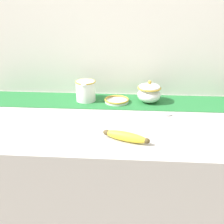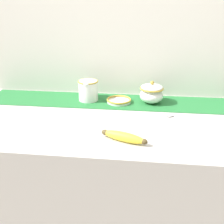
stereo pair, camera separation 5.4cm
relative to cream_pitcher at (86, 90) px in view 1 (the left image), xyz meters
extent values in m
cube|color=#B7B2AD|center=(0.15, -0.23, -0.53)|extent=(1.55, 0.71, 0.93)
cube|color=silver|center=(0.15, 0.15, 0.21)|extent=(2.35, 0.04, 2.40)
cube|color=#236B33|center=(0.15, 0.00, -0.06)|extent=(1.42, 0.24, 0.00)
cylinder|color=white|center=(0.00, 0.00, 0.00)|extent=(0.10, 0.10, 0.11)
torus|color=#B79333|center=(0.00, 0.00, 0.05)|extent=(0.11, 0.11, 0.01)
torus|color=white|center=(0.00, 0.06, 0.00)|extent=(0.06, 0.01, 0.06)
ellipsoid|color=white|center=(0.00, -0.05, 0.04)|extent=(0.03, 0.02, 0.02)
ellipsoid|color=white|center=(0.34, 0.00, -0.02)|extent=(0.12, 0.12, 0.08)
torus|color=#B79333|center=(0.34, 0.00, 0.02)|extent=(0.13, 0.13, 0.01)
ellipsoid|color=white|center=(0.34, 0.00, 0.03)|extent=(0.11, 0.11, 0.03)
sphere|color=#B79333|center=(0.34, 0.00, 0.05)|extent=(0.02, 0.02, 0.02)
cylinder|color=white|center=(0.17, -0.02, -0.05)|extent=(0.13, 0.13, 0.01)
torus|color=#B79333|center=(0.17, -0.02, -0.04)|extent=(0.13, 0.13, 0.01)
ellipsoid|color=yellow|center=(0.23, -0.44, -0.04)|extent=(0.19, 0.10, 0.04)
ellipsoid|color=brown|center=(0.15, -0.41, -0.04)|extent=(0.04, 0.03, 0.02)
ellipsoid|color=brown|center=(0.31, -0.47, -0.04)|extent=(0.03, 0.03, 0.02)
cube|color=silver|center=(0.33, -0.17, -0.06)|extent=(0.13, 0.01, 0.00)
ellipsoid|color=silver|center=(0.42, -0.17, -0.06)|extent=(0.04, 0.03, 0.01)
camera|label=1|loc=(0.25, -1.43, 0.47)|focal=45.00mm
camera|label=2|loc=(0.30, -1.42, 0.47)|focal=45.00mm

